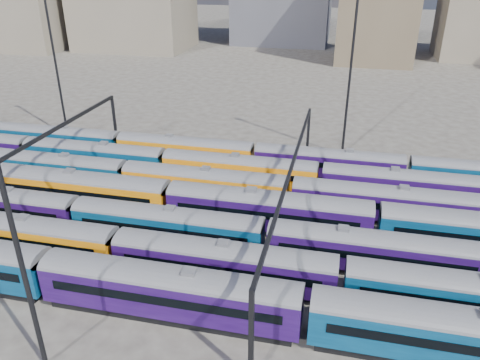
% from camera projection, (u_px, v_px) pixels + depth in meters
% --- Properties ---
extents(ground, '(500.00, 500.00, 0.00)m').
position_uv_depth(ground, '(200.00, 222.00, 52.77)').
color(ground, '#3F3B35').
rests_on(ground, ground).
extents(rake_0, '(132.99, 3.24, 5.47)m').
position_uv_depth(rake_0, '(47.00, 269.00, 40.16)').
color(rake_0, black).
rests_on(rake_0, ground).
extents(rake_1, '(123.93, 3.02, 5.09)m').
position_uv_depth(rake_1, '(116.00, 245.00, 43.83)').
color(rake_1, black).
rests_on(rake_1, ground).
extents(rake_2, '(121.97, 2.97, 5.01)m').
position_uv_depth(rake_2, '(77.00, 211.00, 49.67)').
color(rake_2, black).
rests_on(rake_2, ground).
extents(rake_3, '(156.63, 3.27, 5.52)m').
position_uv_depth(rake_3, '(268.00, 207.00, 49.96)').
color(rake_3, black).
rests_on(rake_3, ground).
extents(rake_4, '(103.06, 3.02, 5.08)m').
position_uv_depth(rake_4, '(205.00, 181.00, 56.18)').
color(rake_4, black).
rests_on(rake_4, ground).
extents(rake_5, '(122.51, 2.99, 5.03)m').
position_uv_depth(rake_5, '(164.00, 160.00, 62.02)').
color(rake_5, black).
rests_on(rake_5, ground).
extents(rake_6, '(140.06, 2.93, 4.92)m').
position_uv_depth(rake_6, '(185.00, 148.00, 66.21)').
color(rake_6, black).
rests_on(rake_6, ground).
extents(gantry_1, '(0.35, 40.35, 8.03)m').
position_uv_depth(gantry_1, '(32.00, 152.00, 53.86)').
color(gantry_1, black).
rests_on(gantry_1, ground).
extents(gantry_2, '(0.35, 40.35, 8.03)m').
position_uv_depth(gantry_2, '(291.00, 176.00, 47.81)').
color(gantry_2, black).
rests_on(gantry_2, ground).
extents(mast_1, '(1.40, 0.50, 25.60)m').
position_uv_depth(mast_1, '(53.00, 50.00, 72.10)').
color(mast_1, black).
rests_on(mast_1, ground).
extents(mast_2, '(1.40, 0.50, 25.60)m').
position_uv_depth(mast_2, '(5.00, 196.00, 28.40)').
color(mast_2, black).
rests_on(mast_2, ground).
extents(mast_3, '(1.40, 0.50, 25.60)m').
position_uv_depth(mast_3, '(351.00, 61.00, 64.78)').
color(mast_3, black).
rests_on(mast_3, ground).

